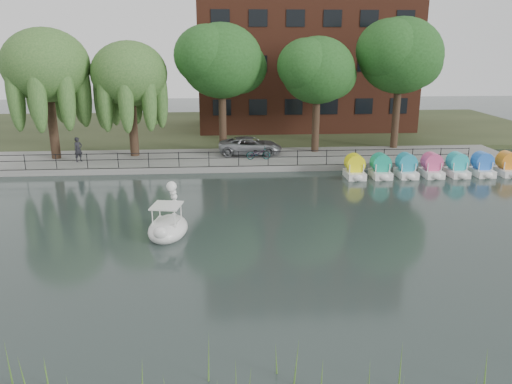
{
  "coord_description": "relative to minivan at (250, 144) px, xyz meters",
  "views": [
    {
      "loc": [
        -1.21,
        -19.53,
        8.4
      ],
      "look_at": [
        0.5,
        4.0,
        1.3
      ],
      "focal_mm": 35.0,
      "sensor_mm": 36.0,
      "label": 1
    }
  ],
  "objects": [
    {
      "name": "broadleaf_right",
      "position": [
        5.0,
        0.76,
        5.24
      ],
      "size": [
        5.4,
        5.4,
        8.32
      ],
      "color": "#473323",
      "rests_on": "promenade"
    },
    {
      "name": "ground_plane",
      "position": [
        -1.0,
        -16.74,
        -1.14
      ],
      "size": [
        120.0,
        120.0,
        0.0
      ],
      "primitive_type": "plane",
      "color": "#3A4746"
    },
    {
      "name": "swan_boat",
      "position": [
        -4.64,
        -14.87,
        -0.64
      ],
      "size": [
        2.15,
        2.95,
        2.29
      ],
      "rotation": [
        0.0,
        0.0,
        -0.18
      ],
      "color": "white",
      "rests_on": "ground_plane"
    },
    {
      "name": "promenade",
      "position": [
        -1.0,
        -0.74,
        -0.94
      ],
      "size": [
        40.0,
        6.0,
        0.4
      ],
      "primitive_type": "cube",
      "color": "gray",
      "rests_on": "ground_plane"
    },
    {
      "name": "minivan",
      "position": [
        0.0,
        0.0,
        0.0
      ],
      "size": [
        2.76,
        5.48,
        1.49
      ],
      "primitive_type": "imported",
      "rotation": [
        0.0,
        0.0,
        1.51
      ],
      "color": "gray",
      "rests_on": "promenade"
    },
    {
      "name": "land_strip",
      "position": [
        -1.0,
        13.26,
        -0.96
      ],
      "size": [
        60.0,
        22.0,
        0.36
      ],
      "primitive_type": "cube",
      "color": "#47512D",
      "rests_on": "ground_plane"
    },
    {
      "name": "bicycle",
      "position": [
        0.47,
        -1.7,
        -0.24
      ],
      "size": [
        0.62,
        1.73,
        1.0
      ],
      "primitive_type": "imported",
      "rotation": [
        0.0,
        0.0,
        1.58
      ],
      "color": "gray",
      "rests_on": "promenade"
    },
    {
      "name": "willow_left",
      "position": [
        -14.0,
        -0.24,
        5.73
      ],
      "size": [
        5.88,
        5.88,
        9.01
      ],
      "color": "#473323",
      "rests_on": "promenade"
    },
    {
      "name": "kerb",
      "position": [
        -1.0,
        -3.69,
        -0.94
      ],
      "size": [
        40.0,
        0.25,
        0.4
      ],
      "primitive_type": "cube",
      "color": "gray",
      "rests_on": "ground_plane"
    },
    {
      "name": "railing",
      "position": [
        -1.0,
        -3.49,
        0.0
      ],
      "size": [
        32.0,
        0.05,
        1.0
      ],
      "color": "black",
      "rests_on": "promenade"
    },
    {
      "name": "pedestrian",
      "position": [
        -12.07,
        -1.47,
        0.24
      ],
      "size": [
        0.84,
        0.85,
        1.98
      ],
      "primitive_type": "imported",
      "rotation": [
        0.0,
        0.0,
        0.83
      ],
      "color": "black",
      "rests_on": "promenade"
    },
    {
      "name": "broadleaf_far",
      "position": [
        11.5,
        1.76,
        6.25
      ],
      "size": [
        6.3,
        6.3,
        9.71
      ],
      "color": "#473323",
      "rests_on": "promenade"
    },
    {
      "name": "willow_mid",
      "position": [
        -8.5,
        0.26,
        5.1
      ],
      "size": [
        5.32,
        5.32,
        8.15
      ],
      "color": "#473323",
      "rests_on": "promenade"
    },
    {
      "name": "apartment_building",
      "position": [
        6.0,
        13.23,
        8.22
      ],
      "size": [
        20.0,
        10.07,
        18.0
      ],
      "color": "#4C1E16",
      "rests_on": "land_strip"
    },
    {
      "name": "broadleaf_center",
      "position": [
        -2.0,
        1.26,
        5.92
      ],
      "size": [
        6.0,
        6.0,
        9.25
      ],
      "color": "#473323",
      "rests_on": "promenade"
    },
    {
      "name": "pedal_boat_row",
      "position": [
        11.48,
        -5.66,
        -0.54
      ],
      "size": [
        11.35,
        1.7,
        1.4
      ],
      "color": "white",
      "rests_on": "ground_plane"
    },
    {
      "name": "reed_bank",
      "position": [
        1.0,
        -26.24,
        -0.54
      ],
      "size": [
        24.0,
        2.4,
        1.2
      ],
      "color": "#669938",
      "rests_on": "ground_plane"
    }
  ]
}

